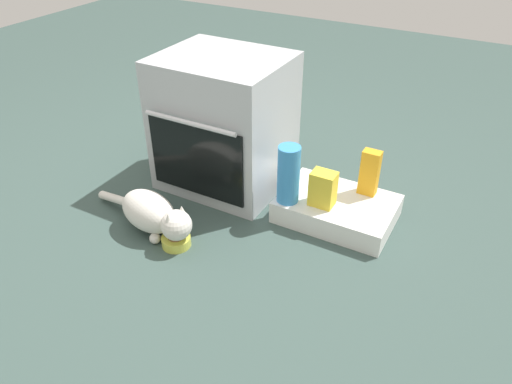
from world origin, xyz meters
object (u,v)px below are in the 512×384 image
(oven, at_px, (224,123))
(snack_bag, at_px, (323,189))
(juice_carton, at_px, (370,173))
(water_bottle, at_px, (289,174))
(cat, at_px, (153,214))
(food_bowl, at_px, (176,240))
(pantry_cabinet, at_px, (337,209))

(oven, xyz_separation_m, snack_bag, (0.63, -0.11, -0.15))
(juice_carton, bearing_deg, water_bottle, -141.91)
(snack_bag, bearing_deg, cat, -145.63)
(oven, bearing_deg, juice_carton, 6.67)
(food_bowl, xyz_separation_m, water_bottle, (0.37, 0.44, 0.24))
(juice_carton, height_order, snack_bag, juice_carton)
(juice_carton, bearing_deg, oven, -173.33)
(food_bowl, bearing_deg, pantry_cabinet, 44.18)
(oven, relative_size, food_bowl, 5.21)
(cat, bearing_deg, food_bowl, -0.00)
(oven, relative_size, snack_bag, 4.02)
(pantry_cabinet, height_order, cat, cat)
(food_bowl, height_order, water_bottle, water_bottle)
(water_bottle, bearing_deg, oven, 160.67)
(pantry_cabinet, relative_size, juice_carton, 2.37)
(pantry_cabinet, height_order, water_bottle, water_bottle)
(pantry_cabinet, relative_size, cat, 0.84)
(food_bowl, height_order, snack_bag, snack_bag)
(oven, bearing_deg, water_bottle, -19.33)
(pantry_cabinet, height_order, juice_carton, juice_carton)
(pantry_cabinet, relative_size, snack_bag, 3.16)
(food_bowl, bearing_deg, water_bottle, 50.25)
(juice_carton, bearing_deg, pantry_cabinet, -129.94)
(food_bowl, distance_m, cat, 0.17)
(oven, relative_size, water_bottle, 2.41)
(pantry_cabinet, xyz_separation_m, snack_bag, (-0.06, -0.08, 0.15))
(juice_carton, xyz_separation_m, snack_bag, (-0.16, -0.21, -0.03))
(cat, bearing_deg, oven, 96.38)
(pantry_cabinet, bearing_deg, oven, 177.03)
(oven, xyz_separation_m, water_bottle, (0.47, -0.16, -0.09))
(water_bottle, height_order, snack_bag, water_bottle)
(juice_carton, distance_m, snack_bag, 0.26)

